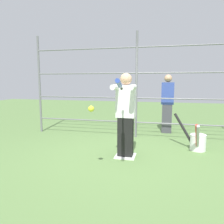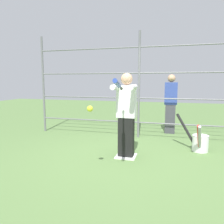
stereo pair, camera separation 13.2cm
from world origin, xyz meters
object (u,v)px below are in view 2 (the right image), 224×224
Objects in this scene: softball_in_flight at (90,109)px; bystander_behind_fence at (171,103)px; batter at (126,113)px; baseball_bat_swinging at (118,84)px; bat_bucket at (199,142)px.

softball_in_flight is 0.06× the size of bystander_behind_fence.
baseball_bat_swinging is at bearing 94.23° from batter.
batter is 2.48m from bystander_behind_fence.
bat_bucket is 0.52× the size of bystander_behind_fence.
softball_in_flight is (0.43, 0.05, -0.37)m from baseball_bat_swinging.
batter is 1.11m from softball_in_flight.
batter reaches higher than softball_in_flight.
bystander_behind_fence is at bearing -109.19° from softball_in_flight.
batter is 1.88× the size of bat_bucket.
batter is 1.14m from baseball_bat_swinging.
baseball_bat_swinging is at bearing 51.51° from bat_bucket.
batter is 1.78m from bat_bucket.
bystander_behind_fence is (-0.75, -3.32, -0.58)m from baseball_bat_swinging.
softball_in_flight is at bearing 71.02° from batter.
softball_in_flight is at bearing 6.69° from baseball_bat_swinging.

